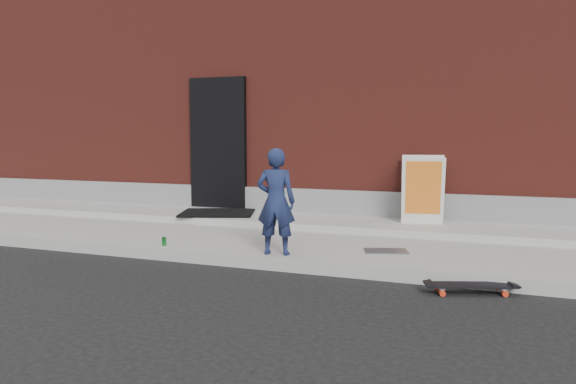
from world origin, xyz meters
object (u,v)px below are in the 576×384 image
at_px(pizza_sign, 422,189).
at_px(soda_can, 164,241).
at_px(child, 276,201).
at_px(skateboard, 471,286).

xyz_separation_m(pizza_sign, soda_can, (-2.85, -2.41, -0.54)).
xyz_separation_m(child, soda_can, (-1.50, -0.03, -0.57)).
relative_size(pizza_sign, soda_can, 9.22).
bearing_deg(child, pizza_sign, -129.94).
xyz_separation_m(skateboard, pizza_sign, (-0.84, 2.74, 0.67)).
relative_size(child, skateboard, 1.41).
distance_m(child, soda_can, 1.61).
relative_size(child, soda_can, 11.47).
relative_size(skateboard, soda_can, 8.14).
height_order(child, skateboard, child).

